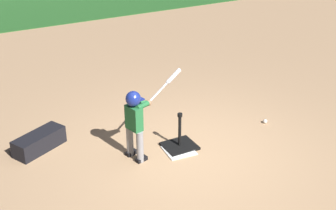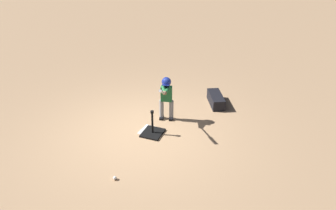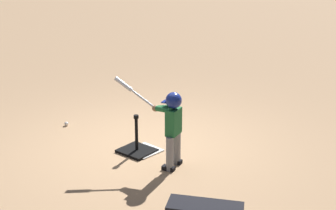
% 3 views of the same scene
% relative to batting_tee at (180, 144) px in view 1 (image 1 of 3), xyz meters
% --- Properties ---
extents(ground_plane, '(90.00, 90.00, 0.00)m').
position_rel_batting_tee_xyz_m(ground_plane, '(0.04, -0.29, -0.07)').
color(ground_plane, tan).
extents(grass_outfield_strip, '(56.00, 4.69, 0.02)m').
position_rel_batting_tee_xyz_m(grass_outfield_strip, '(0.04, 9.85, -0.06)').
color(grass_outfield_strip, '#286026').
rests_on(grass_outfield_strip, ground_plane).
extents(home_plate, '(0.47, 0.47, 0.02)m').
position_rel_batting_tee_xyz_m(home_plate, '(-0.07, -0.09, -0.06)').
color(home_plate, white).
rests_on(home_plate, ground_plane).
extents(batting_tee, '(0.50, 0.45, 0.60)m').
position_rel_batting_tee_xyz_m(batting_tee, '(0.00, 0.00, 0.00)').
color(batting_tee, black).
rests_on(batting_tee, ground_plane).
extents(batter_child, '(1.02, 0.43, 1.23)m').
position_rel_batting_tee_xyz_m(batter_child, '(-0.71, 0.05, 0.64)').
color(batter_child, gray).
rests_on(batter_child, ground_plane).
extents(baseball, '(0.07, 0.07, 0.07)m').
position_rel_batting_tee_xyz_m(baseball, '(1.70, -0.02, -0.03)').
color(baseball, white).
rests_on(baseball, ground_plane).
extents(equipment_bag, '(0.89, 0.66, 0.28)m').
position_rel_batting_tee_xyz_m(equipment_bag, '(-1.96, 0.98, 0.07)').
color(equipment_bag, black).
rests_on(equipment_bag, ground_plane).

